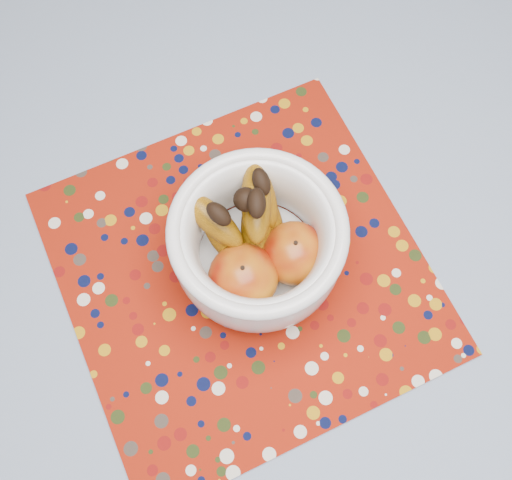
% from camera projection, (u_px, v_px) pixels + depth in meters
% --- Properties ---
extents(table, '(1.20, 1.20, 0.75)m').
position_uv_depth(table, '(284.00, 300.00, 0.84)').
color(table, brown).
rests_on(table, ground).
extents(tablecloth, '(1.32, 1.32, 0.01)m').
position_uv_depth(tablecloth, '(287.00, 283.00, 0.77)').
color(tablecloth, '#5F7F9F').
rests_on(tablecloth, table).
extents(placemat, '(0.46, 0.46, 0.00)m').
position_uv_depth(placemat, '(243.00, 271.00, 0.76)').
color(placemat, maroon).
rests_on(placemat, tablecloth).
extents(fruit_bowl, '(0.20, 0.20, 0.16)m').
position_uv_depth(fruit_bowl, '(255.00, 241.00, 0.70)').
color(fruit_bowl, white).
rests_on(fruit_bowl, placemat).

